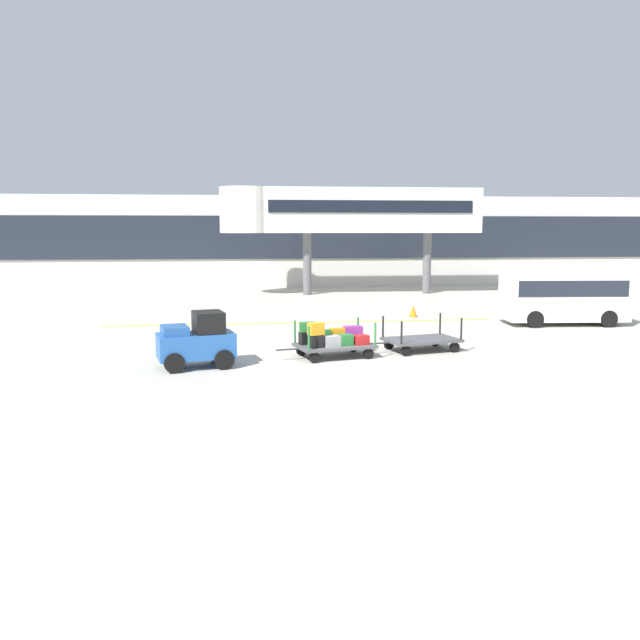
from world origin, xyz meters
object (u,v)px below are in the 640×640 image
at_px(shuttle_van, 564,294).
at_px(safety_cone_near, 413,311).
at_px(baggage_tug, 197,341).
at_px(baggage_cart_lead, 333,340).
at_px(baggage_cart_middle, 421,340).

bearing_deg(shuttle_van, safety_cone_near, 153.58).
xyz_separation_m(baggage_tug, baggage_cart_lead, (3.99, 1.03, -0.22)).
bearing_deg(safety_cone_near, baggage_cart_lead, -118.95).
relative_size(baggage_tug, safety_cone_near, 4.19).
bearing_deg(baggage_tug, baggage_cart_middle, 14.04).
bearing_deg(shuttle_van, baggage_cart_middle, -145.39).
height_order(baggage_cart_lead, shuttle_van, shuttle_van).
distance_m(baggage_cart_lead, baggage_cart_middle, 3.04).
xyz_separation_m(baggage_tug, baggage_cart_middle, (6.94, 1.74, -0.41)).
height_order(baggage_tug, shuttle_van, shuttle_van).
distance_m(baggage_cart_middle, safety_cone_near, 7.99).
bearing_deg(baggage_cart_lead, shuttle_van, 29.27).
bearing_deg(shuttle_van, baggage_tug, -154.57).
height_order(baggage_cart_middle, safety_cone_near, baggage_cart_middle).
bearing_deg(baggage_cart_middle, shuttle_van, 34.61).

